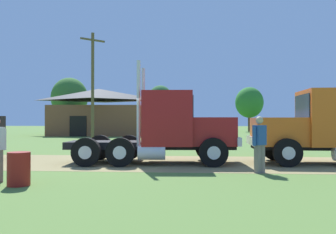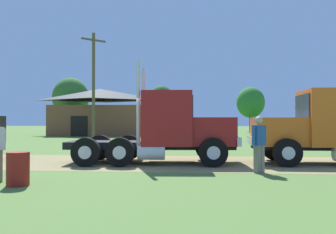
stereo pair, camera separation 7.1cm
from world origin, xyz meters
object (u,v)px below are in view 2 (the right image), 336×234
Objects in this scene: shed_building at (100,113)px; utility_pole_far at (94,84)px; truck_foreground_white at (171,129)px; truck_near_left at (321,130)px; steel_barrel at (18,169)px; visitor_standing_near at (259,142)px.

shed_building is 1.23× the size of utility_pole_far.
truck_foreground_white is 0.94× the size of truck_near_left.
truck_foreground_white is 5.83m from truck_near_left.
truck_near_left is at bearing -47.73° from utility_pole_far.
steel_barrel is (-3.59, -5.13, -0.91)m from truck_foreground_white.
shed_building reaches higher than truck_near_left.
steel_barrel is (-6.60, -2.76, -0.55)m from visitor_standing_near.
truck_near_left reaches higher than visitor_standing_near.
utility_pole_far reaches higher than visitor_standing_near.
truck_near_left is 0.79× the size of utility_pole_far.
steel_barrel is at bearing -157.31° from visitor_standing_near.
truck_foreground_white is 0.60× the size of shed_building.
utility_pole_far is at bearing 101.49° from steel_barrel.
truck_foreground_white is 0.74× the size of utility_pole_far.
truck_foreground_white is 3.85m from visitor_standing_near.
visitor_standing_near is (3.01, -2.37, -0.35)m from truck_foreground_white.
truck_foreground_white is 17.34m from utility_pole_far.
steel_barrel is 0.09× the size of utility_pole_far.
truck_near_left is 3.98× the size of visitor_standing_near.
steel_barrel is at bearing -77.93° from shed_building.
visitor_standing_near is 0.16× the size of shed_building.
utility_pole_far reaches higher than steel_barrel.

